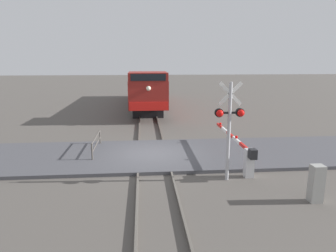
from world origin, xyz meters
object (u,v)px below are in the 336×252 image
at_px(crossing_signal, 229,120).
at_px(utility_cabinet, 316,184).
at_px(guard_railing, 96,142).
at_px(locomotive, 147,88).
at_px(crossing_gate, 243,152).

height_order(crossing_signal, utility_cabinet, crossing_signal).
height_order(crossing_signal, guard_railing, crossing_signal).
relative_size(locomotive, crossing_signal, 4.52).
bearing_deg(crossing_gate, utility_cabinet, -64.29).
height_order(locomotive, crossing_signal, crossing_signal).
bearing_deg(crossing_signal, utility_cabinet, -40.68).
bearing_deg(guard_railing, crossing_signal, -34.75).
bearing_deg(guard_railing, crossing_gate, -24.02).
bearing_deg(locomotive, crossing_signal, -81.52).
bearing_deg(locomotive, utility_cabinet, -76.00).
bearing_deg(crossing_signal, guard_railing, 145.25).
relative_size(locomotive, guard_railing, 6.17).
bearing_deg(utility_cabinet, crossing_gate, 115.71).
height_order(crossing_gate, utility_cabinet, same).
distance_m(locomotive, crossing_signal, 19.94).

